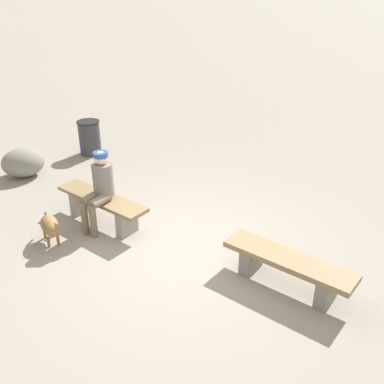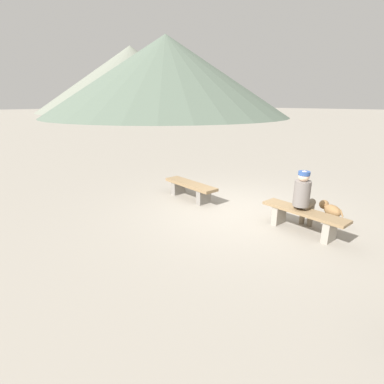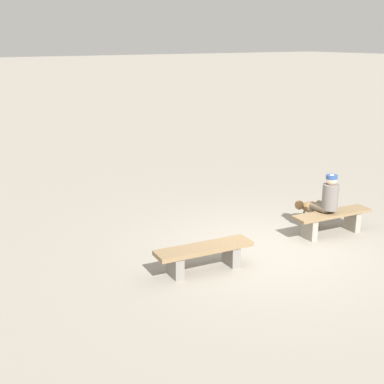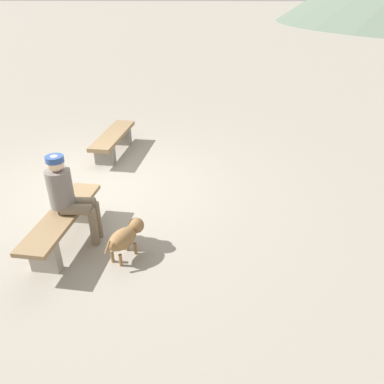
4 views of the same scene
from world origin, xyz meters
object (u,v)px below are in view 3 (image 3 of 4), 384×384
seated_person (327,199)px  bench_left (204,254)px  bench_right (332,219)px  dog (309,207)px

seated_person → bench_left: bearing=-177.6°
bench_right → dog: (0.23, 0.87, -0.02)m
bench_left → seated_person: seated_person is taller
bench_left → bench_right: bearing=6.9°
bench_left → bench_right: bench_right is taller
dog → bench_left: bearing=45.8°
bench_left → dog: size_ratio=2.85×
bench_right → seated_person: size_ratio=1.39×
bench_right → seated_person: bearing=137.6°
bench_right → dog: bench_right is taller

